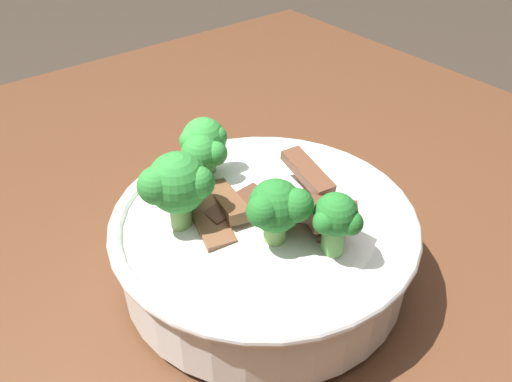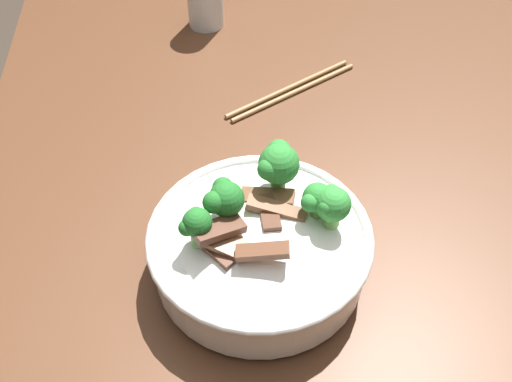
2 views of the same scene
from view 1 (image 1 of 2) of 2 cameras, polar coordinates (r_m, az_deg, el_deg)
The scene contains 2 objects.
dining_table at distance 0.57m, azimuth -14.30°, elevation -15.05°, with size 1.25×0.93×0.82m.
rice_bowl at distance 0.45m, azimuth 0.60°, elevation -4.53°, with size 0.26×0.26×0.14m.
Camera 1 is at (0.11, 0.35, 1.17)m, focal length 37.46 mm.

